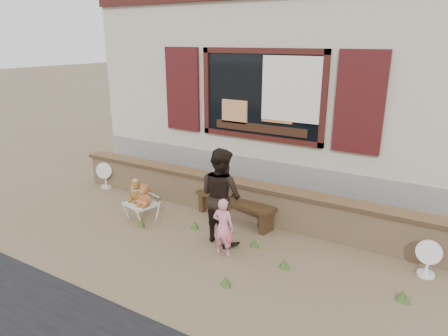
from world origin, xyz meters
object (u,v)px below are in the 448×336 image
Objects in this scene: adult at (221,196)px; bench at (234,205)px; folding_chair at (141,204)px; teddy_bear_left at (136,190)px; teddy_bear_right at (145,194)px; child at (223,227)px.

bench is at bearing -60.04° from adult.
teddy_bear_left is at bearing 180.00° from folding_chair.
adult is (1.47, 0.09, 0.25)m from teddy_bear_right.
bench is 1.06× the size of adult.
teddy_bear_right is at bearing -137.29° from bench.
teddy_bear_right is (0.14, -0.04, 0.23)m from folding_chair.
teddy_bear_right is 0.27× the size of adult.
bench is 1.56m from teddy_bear_right.
bench is 3.99× the size of teddy_bear_right.
child is at bearing 5.35° from teddy_bear_right.
teddy_bear_left is at bearing 17.60° from adult.
teddy_bear_right is at bearing -14.42° from child.
child is 0.59× the size of adult.
adult is at bearing -59.97° from child.
folding_chair is 0.39× the size of adult.
bench is 2.70× the size of folding_chair.
child is (1.87, -0.32, 0.17)m from folding_chair.
teddy_bear_right reaches higher than bench.
teddy_bear_right reaches higher than folding_chair.
bench is 1.80× the size of child.
child reaches higher than teddy_bear_right.
folding_chair is 0.27m from teddy_bear_left.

